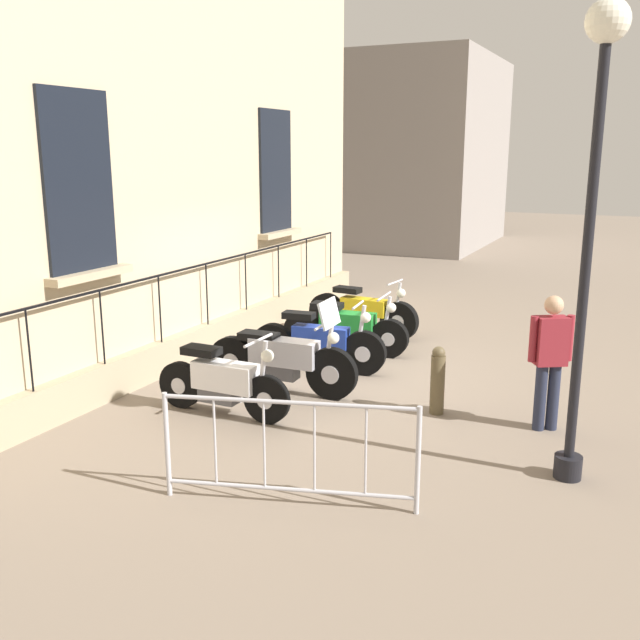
{
  "coord_description": "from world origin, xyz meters",
  "views": [
    {
      "loc": [
        4.27,
        -9.23,
        3.27
      ],
      "look_at": [
        -0.09,
        0.0,
        0.8
      ],
      "focal_mm": 39.52,
      "sensor_mm": 36.0,
      "label": 1
    }
  ],
  "objects_px": {
    "motorcycle_white": "(223,383)",
    "motorcycle_yellow": "(363,312)",
    "motorcycle_silver": "(282,359)",
    "bollard": "(438,380)",
    "lamppost": "(593,184)",
    "motorcycle_green": "(346,328)",
    "motorcycle_blue": "(318,344)",
    "pedestrian_standing": "(550,355)",
    "crowd_barrier": "(289,448)"
  },
  "relations": [
    {
      "from": "motorcycle_blue",
      "to": "motorcycle_green",
      "type": "relative_size",
      "value": 0.99
    },
    {
      "from": "motorcycle_white",
      "to": "motorcycle_green",
      "type": "relative_size",
      "value": 0.88
    },
    {
      "from": "motorcycle_yellow",
      "to": "bollard",
      "type": "xyz_separation_m",
      "value": [
        2.32,
        -3.25,
        0.03
      ]
    },
    {
      "from": "crowd_barrier",
      "to": "bollard",
      "type": "xyz_separation_m",
      "value": [
        0.59,
        2.9,
        -0.12
      ]
    },
    {
      "from": "motorcycle_silver",
      "to": "motorcycle_green",
      "type": "height_order",
      "value": "motorcycle_silver"
    },
    {
      "from": "motorcycle_silver",
      "to": "motorcycle_blue",
      "type": "height_order",
      "value": "motorcycle_silver"
    },
    {
      "from": "motorcycle_silver",
      "to": "bollard",
      "type": "bearing_deg",
      "value": 2.97
    },
    {
      "from": "motorcycle_white",
      "to": "motorcycle_yellow",
      "type": "bearing_deg",
      "value": 88.71
    },
    {
      "from": "motorcycle_silver",
      "to": "bollard",
      "type": "relative_size",
      "value": 2.52
    },
    {
      "from": "motorcycle_yellow",
      "to": "crowd_barrier",
      "type": "distance_m",
      "value": 6.39
    },
    {
      "from": "lamppost",
      "to": "motorcycle_white",
      "type": "bearing_deg",
      "value": -179.95
    },
    {
      "from": "motorcycle_blue",
      "to": "motorcycle_yellow",
      "type": "xyz_separation_m",
      "value": [
        -0.18,
        2.25,
        0.0
      ]
    },
    {
      "from": "motorcycle_silver",
      "to": "motorcycle_green",
      "type": "xyz_separation_m",
      "value": [
        0.01,
        2.17,
        -0.06
      ]
    },
    {
      "from": "motorcycle_blue",
      "to": "pedestrian_standing",
      "type": "distance_m",
      "value": 3.63
    },
    {
      "from": "motorcycle_yellow",
      "to": "lamppost",
      "type": "height_order",
      "value": "lamppost"
    },
    {
      "from": "motorcycle_white",
      "to": "motorcycle_blue",
      "type": "distance_m",
      "value": 2.22
    },
    {
      "from": "motorcycle_silver",
      "to": "pedestrian_standing",
      "type": "height_order",
      "value": "pedestrian_standing"
    },
    {
      "from": "motorcycle_silver",
      "to": "crowd_barrier",
      "type": "height_order",
      "value": "motorcycle_silver"
    },
    {
      "from": "motorcycle_green",
      "to": "lamppost",
      "type": "relative_size",
      "value": 0.47
    },
    {
      "from": "motorcycle_yellow",
      "to": "bollard",
      "type": "relative_size",
      "value": 2.44
    },
    {
      "from": "motorcycle_blue",
      "to": "motorcycle_yellow",
      "type": "distance_m",
      "value": 2.25
    },
    {
      "from": "motorcycle_blue",
      "to": "crowd_barrier",
      "type": "height_order",
      "value": "motorcycle_blue"
    },
    {
      "from": "motorcycle_yellow",
      "to": "pedestrian_standing",
      "type": "height_order",
      "value": "pedestrian_standing"
    },
    {
      "from": "motorcycle_white",
      "to": "pedestrian_standing",
      "type": "height_order",
      "value": "pedestrian_standing"
    },
    {
      "from": "motorcycle_silver",
      "to": "lamppost",
      "type": "xyz_separation_m",
      "value": [
        3.88,
        -1.08,
        2.5
      ]
    },
    {
      "from": "motorcycle_blue",
      "to": "pedestrian_standing",
      "type": "bearing_deg",
      "value": -15.44
    },
    {
      "from": "motorcycle_white",
      "to": "motorcycle_yellow",
      "type": "xyz_separation_m",
      "value": [
        0.1,
        4.45,
        -0.01
      ]
    },
    {
      "from": "pedestrian_standing",
      "to": "lamppost",
      "type": "bearing_deg",
      "value": -72.14
    },
    {
      "from": "crowd_barrier",
      "to": "bollard",
      "type": "relative_size",
      "value": 2.64
    },
    {
      "from": "lamppost",
      "to": "crowd_barrier",
      "type": "bearing_deg",
      "value": -143.67
    },
    {
      "from": "motorcycle_silver",
      "to": "pedestrian_standing",
      "type": "xyz_separation_m",
      "value": [
        3.49,
        0.16,
        0.45
      ]
    },
    {
      "from": "motorcycle_silver",
      "to": "motorcycle_blue",
      "type": "relative_size",
      "value": 1.05
    },
    {
      "from": "motorcycle_blue",
      "to": "crowd_barrier",
      "type": "bearing_deg",
      "value": -68.34
    },
    {
      "from": "motorcycle_silver",
      "to": "motorcycle_green",
      "type": "relative_size",
      "value": 1.04
    },
    {
      "from": "motorcycle_silver",
      "to": "crowd_barrier",
      "type": "xyz_separation_m",
      "value": [
        1.57,
        -2.79,
        0.1
      ]
    },
    {
      "from": "motorcycle_yellow",
      "to": "pedestrian_standing",
      "type": "distance_m",
      "value": 4.88
    },
    {
      "from": "motorcycle_blue",
      "to": "pedestrian_standing",
      "type": "relative_size",
      "value": 1.3
    },
    {
      "from": "motorcycle_blue",
      "to": "crowd_barrier",
      "type": "xyz_separation_m",
      "value": [
        1.55,
        -3.9,
        0.15
      ]
    },
    {
      "from": "motorcycle_silver",
      "to": "lamppost",
      "type": "relative_size",
      "value": 0.49
    },
    {
      "from": "lamppost",
      "to": "bollard",
      "type": "height_order",
      "value": "lamppost"
    },
    {
      "from": "motorcycle_green",
      "to": "bollard",
      "type": "distance_m",
      "value": 2.98
    },
    {
      "from": "crowd_barrier",
      "to": "pedestrian_standing",
      "type": "bearing_deg",
      "value": 56.91
    },
    {
      "from": "lamppost",
      "to": "motorcycle_green",
      "type": "bearing_deg",
      "value": 139.94
    },
    {
      "from": "lamppost",
      "to": "pedestrian_standing",
      "type": "relative_size",
      "value": 2.79
    },
    {
      "from": "motorcycle_white",
      "to": "motorcycle_yellow",
      "type": "distance_m",
      "value": 4.45
    },
    {
      "from": "motorcycle_white",
      "to": "motorcycle_silver",
      "type": "bearing_deg",
      "value": 76.52
    },
    {
      "from": "motorcycle_white",
      "to": "bollard",
      "type": "relative_size",
      "value": 2.14
    },
    {
      "from": "motorcycle_green",
      "to": "pedestrian_standing",
      "type": "distance_m",
      "value": 4.05
    },
    {
      "from": "motorcycle_silver",
      "to": "motorcycle_white",
      "type": "bearing_deg",
      "value": -103.48
    },
    {
      "from": "motorcycle_white",
      "to": "bollard",
      "type": "height_order",
      "value": "motorcycle_white"
    }
  ]
}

